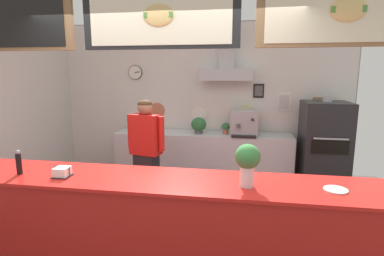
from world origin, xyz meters
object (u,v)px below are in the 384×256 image
(condiment_plate, at_px, (336,190))
(pepper_grinder, at_px, (19,162))
(pizza_oven, at_px, (323,149))
(espresso_machine, at_px, (244,123))
(napkin_holder, at_px, (62,172))
(basil_vase, at_px, (247,162))
(potted_thyme, at_px, (226,128))
(shop_worker, at_px, (146,153))
(potted_oregano, at_px, (142,123))
(potted_sage, at_px, (199,125))

(condiment_plate, distance_m, pepper_grinder, 2.81)
(pizza_oven, bearing_deg, condiment_plate, -101.84)
(espresso_machine, bearing_deg, napkin_holder, -121.56)
(condiment_plate, xyz_separation_m, basil_vase, (-0.71, -0.02, 0.20))
(espresso_machine, xyz_separation_m, napkin_holder, (-1.64, -2.67, -0.07))
(espresso_machine, relative_size, potted_thyme, 2.55)
(pizza_oven, xyz_separation_m, shop_worker, (-2.58, -1.12, 0.11))
(shop_worker, height_order, pepper_grinder, shop_worker)
(espresso_machine, height_order, napkin_holder, espresso_machine)
(pizza_oven, distance_m, shop_worker, 2.81)
(espresso_machine, distance_m, pepper_grinder, 3.38)
(napkin_holder, height_order, pepper_grinder, pepper_grinder)
(condiment_plate, xyz_separation_m, napkin_holder, (-2.38, -0.06, 0.03))
(pizza_oven, relative_size, basil_vase, 4.47)
(condiment_plate, relative_size, napkin_holder, 1.21)
(napkin_holder, relative_size, basil_vase, 0.43)
(condiment_plate, bearing_deg, potted_oregano, 133.97)
(espresso_machine, height_order, basil_vase, basil_vase)
(napkin_holder, xyz_separation_m, basil_vase, (1.67, 0.04, 0.17))
(shop_worker, height_order, espresso_machine, shop_worker)
(potted_thyme, xyz_separation_m, basil_vase, (0.33, -2.63, 0.20))
(potted_thyme, bearing_deg, potted_sage, -178.03)
(espresso_machine, bearing_deg, potted_sage, -179.05)
(espresso_machine, relative_size, pepper_grinder, 2.10)
(potted_thyme, xyz_separation_m, napkin_holder, (-1.34, -2.67, 0.03))
(shop_worker, bearing_deg, espresso_machine, -122.87)
(pizza_oven, distance_m, basil_vase, 2.86)
(shop_worker, xyz_separation_m, potted_sage, (0.55, 1.21, 0.21))
(shop_worker, relative_size, napkin_holder, 10.40)
(espresso_machine, distance_m, napkin_holder, 3.13)
(potted_thyme, distance_m, potted_oregano, 1.49)
(pizza_oven, xyz_separation_m, condiment_plate, (-0.53, -2.51, 0.27))
(potted_sage, relative_size, pepper_grinder, 1.18)
(napkin_holder, relative_size, pepper_grinder, 0.66)
(pizza_oven, height_order, potted_thyme, pizza_oven)
(pizza_oven, distance_m, potted_sage, 2.05)
(pizza_oven, relative_size, napkin_holder, 10.43)
(napkin_holder, bearing_deg, potted_thyme, 63.44)
(pepper_grinder, bearing_deg, potted_thyme, 56.49)
(pizza_oven, xyz_separation_m, espresso_machine, (-1.26, 0.10, 0.38))
(potted_thyme, relative_size, pepper_grinder, 0.82)
(potted_oregano, height_order, napkin_holder, potted_oregano)
(potted_sage, xyz_separation_m, pepper_grinder, (-1.31, -2.66, 0.06))
(condiment_plate, xyz_separation_m, pepper_grinder, (-2.81, -0.06, 0.11))
(basil_vase, height_order, pepper_grinder, basil_vase)
(espresso_machine, height_order, condiment_plate, espresso_machine)
(condiment_plate, relative_size, pepper_grinder, 0.80)
(pepper_grinder, bearing_deg, potted_oregano, 83.96)
(shop_worker, relative_size, pepper_grinder, 6.88)
(shop_worker, bearing_deg, napkin_holder, 91.43)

